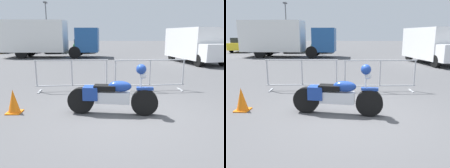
# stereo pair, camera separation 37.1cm
# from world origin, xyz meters

# --- Properties ---
(ground_plane) EXTENTS (120.00, 120.00, 0.00)m
(ground_plane) POSITION_xyz_m (0.00, 0.00, 0.00)
(ground_plane) COLOR #4C4C4F
(motorcycle) EXTENTS (2.16, 0.44, 1.22)m
(motorcycle) POSITION_xyz_m (-0.35, 0.08, 0.47)
(motorcycle) COLOR black
(motorcycle) RESTS_ON ground
(crowd_barrier_near) EXTENTS (2.42, 0.61, 1.07)m
(crowd_barrier_near) POSITION_xyz_m (-1.66, 2.27, 0.56)
(crowd_barrier_near) COLOR #9EA0A5
(crowd_barrier_near) RESTS_ON ground
(crowd_barrier_far) EXTENTS (2.42, 0.61, 1.07)m
(crowd_barrier_far) POSITION_xyz_m (0.95, 2.27, 0.56)
(crowd_barrier_far) COLOR #9EA0A5
(crowd_barrier_far) RESTS_ON ground
(box_truck) EXTENTS (7.73, 2.38, 2.98)m
(box_truck) POSITION_xyz_m (-5.53, 13.49, 1.64)
(box_truck) COLOR white
(box_truck) RESTS_ON ground
(delivery_van) EXTENTS (2.94, 5.30, 2.31)m
(delivery_van) POSITION_xyz_m (5.37, 9.88, 1.24)
(delivery_van) COLOR white
(delivery_van) RESTS_ON ground
(parked_car_yellow) EXTENTS (2.32, 4.66, 1.52)m
(parked_car_yellow) POSITION_xyz_m (-11.84, 19.08, 0.77)
(parked_car_yellow) COLOR yellow
(parked_car_yellow) RESTS_ON ground
(parked_car_blue) EXTENTS (2.22, 4.45, 1.45)m
(parked_car_blue) POSITION_xyz_m (-8.97, 18.76, 0.74)
(parked_car_blue) COLOR #284799
(parked_car_blue) RESTS_ON ground
(parked_car_black) EXTENTS (2.27, 4.56, 1.49)m
(parked_car_black) POSITION_xyz_m (-6.11, 18.71, 0.75)
(parked_car_black) COLOR black
(parked_car_black) RESTS_ON ground
(parked_car_green) EXTENTS (2.12, 4.25, 1.39)m
(parked_car_green) POSITION_xyz_m (-3.25, 18.76, 0.70)
(parked_car_green) COLOR #236B38
(parked_car_green) RESTS_ON ground
(pedestrian) EXTENTS (0.48, 0.48, 1.69)m
(pedestrian) POSITION_xyz_m (-3.10, 15.73, 0.92)
(pedestrian) COLOR #262838
(pedestrian) RESTS_ON ground
(planter_island) EXTENTS (3.60, 3.60, 0.81)m
(planter_island) POSITION_xyz_m (6.70, 14.67, 0.17)
(planter_island) COLOR #ADA89E
(planter_island) RESTS_ON ground
(traffic_cone) EXTENTS (0.34, 0.34, 0.59)m
(traffic_cone) POSITION_xyz_m (-2.75, 0.19, 0.29)
(traffic_cone) COLOR orange
(traffic_cone) RESTS_ON ground
(street_lamp) EXTENTS (0.36, 0.70, 5.68)m
(street_lamp) POSITION_xyz_m (-7.95, 22.85, 3.71)
(street_lamp) COLOR #595B60
(street_lamp) RESTS_ON ground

